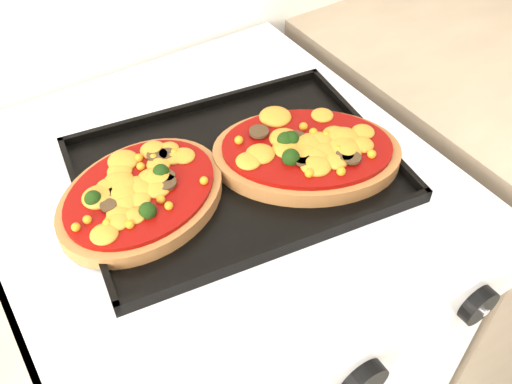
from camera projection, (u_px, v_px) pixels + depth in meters
stove at (223, 342)px, 1.10m from camera, size 0.60×0.60×0.91m
control_panel at (351, 369)px, 0.64m from camera, size 0.60×0.02×0.09m
knob_center at (364, 382)px, 0.62m from camera, size 0.06×0.02×0.06m
knob_right at (478, 305)px, 0.69m from camera, size 0.05×0.02×0.05m
baking_tray at (236, 169)px, 0.77m from camera, size 0.45×0.36×0.02m
pizza_left at (141, 194)px, 0.71m from camera, size 0.27×0.24×0.03m
pizza_right at (307, 151)px, 0.77m from camera, size 0.31×0.28×0.04m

